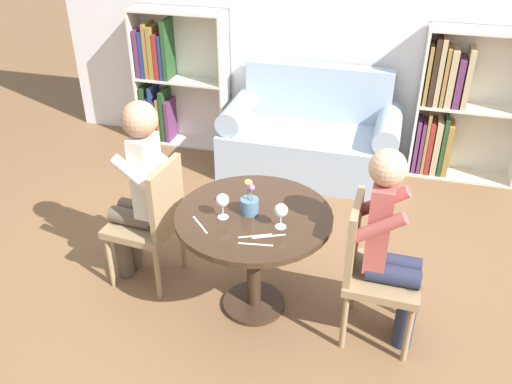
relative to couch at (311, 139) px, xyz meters
name	(u,v)px	position (x,y,z in m)	size (l,w,h in m)	color
ground_plane	(254,305)	(0.00, -1.93, -0.31)	(16.00, 16.00, 0.00)	brown
back_wall	(326,12)	(0.00, 0.43, 1.04)	(5.20, 0.05, 2.70)	silver
round_table	(254,234)	(0.00, -1.93, 0.25)	(0.93, 0.93, 0.71)	#382619
couch	(311,139)	(0.00, 0.00, 0.00)	(1.57, 0.80, 0.92)	#9EB2C6
bookshelf_left	(170,80)	(-1.48, 0.27, 0.33)	(0.92, 0.28, 1.33)	silver
bookshelf_right	(455,108)	(1.21, 0.27, 0.33)	(0.92, 0.28, 1.33)	silver
chair_left	(153,218)	(-0.71, -1.84, 0.18)	(0.45, 0.45, 0.90)	#937A56
chair_right	(372,266)	(0.71, -1.96, 0.18)	(0.43, 0.43, 0.90)	#937A56
person_left	(138,188)	(-0.79, -1.83, 0.39)	(0.44, 0.36, 1.29)	brown
person_right	(391,246)	(0.80, -1.96, 0.34)	(0.42, 0.35, 1.23)	#282D47
wine_glass_left	(222,201)	(-0.16, -2.01, 0.51)	(0.08, 0.08, 0.16)	white
wine_glass_right	(281,211)	(0.18, -2.02, 0.50)	(0.08, 0.08, 0.15)	white
flower_vase	(250,203)	(-0.03, -1.93, 0.47)	(0.11, 0.11, 0.23)	slate
knife_left_setting	(255,236)	(0.07, -2.14, 0.40)	(0.18, 0.09, 0.00)	silver
fork_left_setting	(255,244)	(0.09, -2.22, 0.40)	(0.19, 0.04, 0.00)	silver
knife_right_setting	(200,225)	(-0.26, -2.12, 0.40)	(0.14, 0.14, 0.00)	silver
fork_right_setting	(269,236)	(0.14, -2.13, 0.40)	(0.18, 0.09, 0.00)	silver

